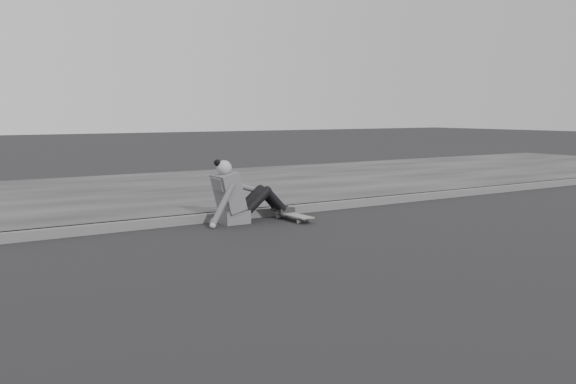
# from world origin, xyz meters

# --- Properties ---
(ground) EXTENTS (80.00, 80.00, 0.00)m
(ground) POSITION_xyz_m (0.00, 0.00, 0.00)
(ground) COLOR black
(ground) RESTS_ON ground
(curb) EXTENTS (24.00, 0.16, 0.12)m
(curb) POSITION_xyz_m (0.00, 2.58, 0.06)
(curb) COLOR #555555
(curb) RESTS_ON ground
(sidewalk) EXTENTS (24.00, 6.00, 0.12)m
(sidewalk) POSITION_xyz_m (0.00, 5.60, 0.06)
(sidewalk) COLOR #333333
(sidewalk) RESTS_ON ground
(skateboard) EXTENTS (0.20, 0.78, 0.09)m
(skateboard) POSITION_xyz_m (-1.86, 2.05, 0.07)
(skateboard) COLOR gray
(skateboard) RESTS_ON ground
(seated_woman) EXTENTS (1.38, 0.46, 0.88)m
(seated_woman) POSITION_xyz_m (-2.60, 2.30, 0.36)
(seated_woman) COLOR #545457
(seated_woman) RESTS_ON ground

